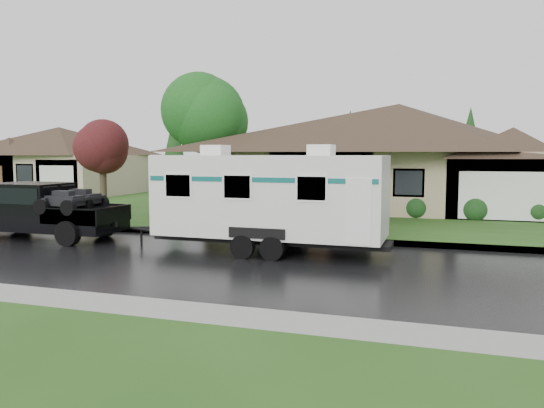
% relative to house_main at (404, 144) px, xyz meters
% --- Properties ---
extents(ground, '(140.00, 140.00, 0.00)m').
position_rel_house_main_xyz_m(ground, '(-2.29, -13.84, -3.59)').
color(ground, '#264C18').
rests_on(ground, ground).
extents(road, '(140.00, 8.00, 0.01)m').
position_rel_house_main_xyz_m(road, '(-2.29, -15.84, -3.59)').
color(road, black).
rests_on(road, ground).
extents(curb, '(140.00, 0.50, 0.15)m').
position_rel_house_main_xyz_m(curb, '(-2.29, -11.59, -3.52)').
color(curb, gray).
rests_on(curb, ground).
extents(lawn, '(140.00, 26.00, 0.15)m').
position_rel_house_main_xyz_m(lawn, '(-2.29, 1.16, -3.52)').
color(lawn, '#264C18').
rests_on(lawn, ground).
extents(house_main, '(19.44, 10.80, 6.90)m').
position_rel_house_main_xyz_m(house_main, '(0.00, 0.00, 0.00)').
color(house_main, tan).
rests_on(house_main, lawn).
extents(house_far, '(10.80, 8.64, 5.80)m').
position_rel_house_main_xyz_m(house_far, '(-24.07, 2.02, -0.62)').
color(house_far, tan).
rests_on(house_far, lawn).
extents(tree_left_green, '(4.09, 4.09, 6.77)m').
position_rel_house_main_xyz_m(tree_left_green, '(-9.10, -5.54, 1.25)').
color(tree_left_green, '#382B1E').
rests_on(tree_left_green, lawn).
extents(tree_red, '(2.80, 2.80, 4.64)m').
position_rel_house_main_xyz_m(tree_red, '(-14.73, -6.15, -0.23)').
color(tree_red, '#382B1E').
rests_on(tree_red, lawn).
extents(shrub_row, '(13.60, 1.00, 1.00)m').
position_rel_house_main_xyz_m(shrub_row, '(-0.29, -4.54, -2.94)').
color(shrub_row, '#143814').
rests_on(shrub_row, lawn).
extents(pickup_truck, '(6.06, 2.30, 2.02)m').
position_rel_house_main_xyz_m(pickup_truck, '(-11.81, -14.08, -2.51)').
color(pickup_truck, black).
rests_on(pickup_truck, ground).
extents(travel_trailer, '(7.47, 2.62, 3.35)m').
position_rel_house_main_xyz_m(travel_trailer, '(-3.00, -14.08, -1.81)').
color(travel_trailer, silver).
rests_on(travel_trailer, ground).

